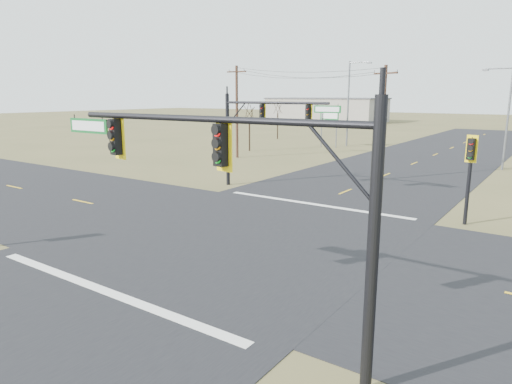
% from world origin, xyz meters
% --- Properties ---
extents(ground, '(320.00, 320.00, 0.00)m').
position_xyz_m(ground, '(0.00, 0.00, 0.00)').
color(ground, brown).
rests_on(ground, ground).
extents(road_ew, '(160.00, 14.00, 0.02)m').
position_xyz_m(road_ew, '(0.00, 0.00, 0.01)').
color(road_ew, black).
rests_on(road_ew, ground).
extents(road_ns, '(14.00, 160.00, 0.02)m').
position_xyz_m(road_ns, '(0.00, 0.00, 0.01)').
color(road_ns, black).
rests_on(road_ns, ground).
extents(stop_bar_near, '(12.00, 0.40, 0.01)m').
position_xyz_m(stop_bar_near, '(0.00, -7.50, 0.03)').
color(stop_bar_near, silver).
rests_on(stop_bar_near, road_ns).
extents(stop_bar_far, '(12.00, 0.40, 0.01)m').
position_xyz_m(stop_bar_far, '(0.00, 7.50, 0.03)').
color(stop_bar_far, silver).
rests_on(stop_bar_far, road_ns).
extents(mast_arm_near, '(10.33, 0.49, 6.43)m').
position_xyz_m(mast_arm_near, '(5.19, -7.50, 4.70)').
color(mast_arm_near, black).
rests_on(mast_arm_near, ground).
extents(mast_arm_far, '(8.83, 0.59, 6.52)m').
position_xyz_m(mast_arm_far, '(-4.99, 9.49, 4.73)').
color(mast_arm_far, black).
rests_on(mast_arm_far, ground).
extents(pedestal_signal_ne, '(0.63, 0.55, 4.54)m').
position_xyz_m(pedestal_signal_ne, '(8.24, 7.95, 3.30)').
color(pedestal_signal_ne, black).
rests_on(pedestal_signal_ne, ground).
extents(utility_pole_near, '(2.03, 0.78, 8.60)m').
position_xyz_m(utility_pole_near, '(0.33, 17.64, 4.50)').
color(utility_pole_near, '#472B1E').
rests_on(utility_pole_near, ground).
extents(utility_pole_far, '(2.29, 0.27, 9.35)m').
position_xyz_m(utility_pole_far, '(-16.57, 21.76, 4.86)').
color(utility_pole_far, '#472B1E').
rests_on(utility_pole_far, ground).
extents(highway_sign, '(2.71, 0.58, 5.15)m').
position_xyz_m(highway_sign, '(-12.99, 36.03, 3.71)').
color(highway_sign, slate).
rests_on(highway_sign, ground).
extents(streetlight_a, '(2.47, 0.36, 8.84)m').
position_xyz_m(streetlight_a, '(7.26, 28.42, 4.96)').
color(streetlight_a, slate).
rests_on(streetlight_a, ground).
extents(streetlight_c, '(2.93, 0.28, 10.56)m').
position_xyz_m(streetlight_c, '(-11.41, 38.51, 5.93)').
color(streetlight_c, slate).
rests_on(streetlight_c, ground).
extents(bare_tree_a, '(2.97, 2.97, 5.83)m').
position_xyz_m(bare_tree_a, '(-18.91, 27.24, 4.62)').
color(bare_tree_a, black).
rests_on(bare_tree_a, ground).
extents(bare_tree_b, '(2.96, 2.96, 5.83)m').
position_xyz_m(bare_tree_b, '(-24.10, 41.66, 4.66)').
color(bare_tree_b, black).
rests_on(bare_tree_b, ground).
extents(warehouse_left, '(28.00, 14.00, 5.50)m').
position_xyz_m(warehouse_left, '(-40.00, 90.00, 2.75)').
color(warehouse_left, gray).
rests_on(warehouse_left, ground).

